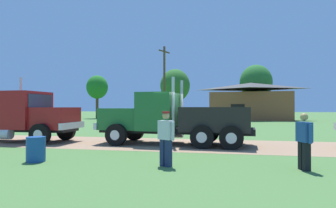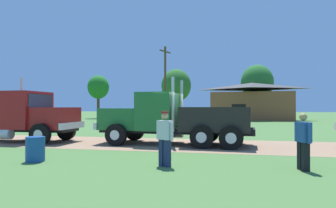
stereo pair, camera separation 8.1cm
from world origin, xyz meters
name	(u,v)px [view 1 (the left image)]	position (x,y,z in m)	size (l,w,h in m)	color
ground_plane	(185,145)	(0.00, 0.00, 0.00)	(200.00, 200.00, 0.00)	#497337
dirt_track	(185,145)	(0.00, 0.00, 0.00)	(120.00, 5.04, 0.01)	#9C795A
truck_foreground_white	(175,119)	(-0.51, -0.04, 1.22)	(7.62, 3.05, 3.19)	black
truck_near_left	(24,118)	(-8.47, -0.49, 1.24)	(8.06, 2.73, 3.51)	black
visitor_standing_near	(304,139)	(4.21, -5.09, 0.89)	(0.41, 0.62, 1.65)	#264C8C
visitor_walking_mid	(166,136)	(0.18, -5.34, 0.93)	(0.59, 0.46, 1.69)	silver
steel_barrel	(36,149)	(-4.24, -5.44, 0.41)	(0.61, 0.61, 0.83)	#19478C
shed_building	(251,102)	(5.14, 29.37, 2.53)	(11.88, 8.12, 5.26)	brown
utility_pole_near	(164,82)	(-5.36, 19.93, 4.74)	(0.90, 2.11, 8.96)	brown
tree_left	(97,87)	(-18.56, 30.02, 4.96)	(3.39, 3.39, 6.87)	#513823
tree_mid	(175,86)	(-7.56, 39.30, 5.75)	(5.43, 5.43, 8.75)	#513823
tree_right	(256,82)	(6.19, 33.40, 5.61)	(4.93, 4.93, 8.34)	#513823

